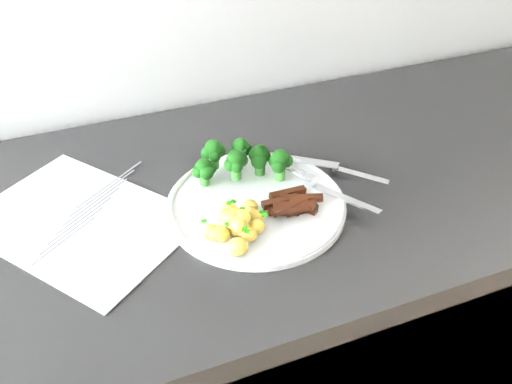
% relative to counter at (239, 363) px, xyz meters
% --- Properties ---
extents(counter, '(2.35, 0.59, 0.88)m').
position_rel_counter_xyz_m(counter, '(0.00, 0.00, 0.00)').
color(counter, black).
rests_on(counter, ground).
extents(recipe_paper, '(0.36, 0.38, 0.00)m').
position_rel_counter_xyz_m(recipe_paper, '(-0.23, 0.02, 0.44)').
color(recipe_paper, white).
rests_on(recipe_paper, counter).
extents(plate, '(0.27, 0.27, 0.02)m').
position_rel_counter_xyz_m(plate, '(0.02, -0.04, 0.45)').
color(plate, white).
rests_on(plate, counter).
extents(broccoli, '(0.16, 0.09, 0.06)m').
position_rel_counter_xyz_m(broccoli, '(0.02, 0.03, 0.49)').
color(broccoli, '#2B6A20').
rests_on(broccoli, plate).
extents(potatoes, '(0.10, 0.11, 0.04)m').
position_rel_counter_xyz_m(potatoes, '(-0.03, -0.09, 0.47)').
color(potatoes, '#E0C350').
rests_on(potatoes, plate).
extents(beef_strips, '(0.10, 0.07, 0.03)m').
position_rel_counter_xyz_m(beef_strips, '(0.07, -0.08, 0.46)').
color(beef_strips, black).
rests_on(beef_strips, plate).
extents(fork, '(0.09, 0.17, 0.02)m').
position_rel_counter_xyz_m(fork, '(0.14, -0.07, 0.46)').
color(fork, silver).
rests_on(fork, plate).
extents(knife, '(0.15, 0.14, 0.02)m').
position_rel_counter_xyz_m(knife, '(0.19, -0.02, 0.45)').
color(knife, silver).
rests_on(knife, plate).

